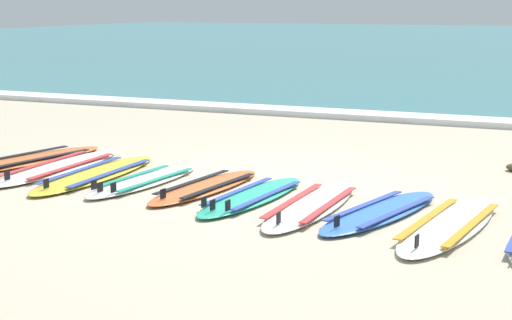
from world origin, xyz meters
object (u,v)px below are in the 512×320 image
Objects in this scene: surfboard_2 at (96,174)px; surfboard_7 at (381,212)px; surfboard_8 at (449,225)px; surfboard_4 at (206,187)px; surfboard_3 at (144,181)px; surfboard_6 at (311,205)px; surfboard_0 at (26,160)px; surfboard_1 at (58,167)px; surfboard_5 at (252,196)px.

surfboard_2 is 3.77m from surfboard_7.
surfboard_7 is at bearing 164.07° from surfboard_8.
surfboard_7 is (2.16, -0.30, -0.00)m from surfboard_4.
surfboard_6 is at bearing -8.23° from surfboard_3.
surfboard_3 is at bearing -12.31° from surfboard_0.
surfboard_8 is (4.48, -0.59, 0.00)m from surfboard_2.
surfboard_0 is at bearing 164.98° from surfboard_2.
surfboard_1 is at bearing -16.38° from surfboard_0.
surfboard_8 is at bearing -9.35° from surfboard_0.
surfboard_3 is at bearing 172.58° from surfboard_5.
surfboard_5 is at bearing -10.31° from surfboard_0.
surfboard_2 is at bearing -13.64° from surfboard_1.
surfboard_5 is at bearing 170.12° from surfboard_6.
surfboard_6 is (0.73, -0.13, -0.00)m from surfboard_5.
surfboard_6 is at bearing -9.05° from surfboard_1.
surfboard_1 is 1.47m from surfboard_3.
surfboard_0 is 1.43m from surfboard_2.
surfboard_4 is 2.19m from surfboard_7.
surfboard_0 is 5.19m from surfboard_7.
surfboard_2 and surfboard_6 have the same top height.
surfboard_2 is 4.52m from surfboard_8.
surfboard_7 is at bearing -7.10° from surfboard_1.
surfboard_1 and surfboard_4 have the same top height.
surfboard_3 and surfboard_6 have the same top height.
surfboard_1 is 1.09× the size of surfboard_6.
surfboard_2 is 1.08× the size of surfboard_6.
surfboard_1 and surfboard_6 have the same top height.
surfboard_4 and surfboard_7 have the same top height.
surfboard_5 and surfboard_8 have the same top height.
surfboard_1 is 1.01× the size of surfboard_8.
surfboard_1 is at bearing 172.90° from surfboard_7.
surfboard_4 is 0.72m from surfboard_5.
surfboard_1 is at bearing 169.68° from surfboard_3.
surfboard_6 is (1.42, -0.34, -0.00)m from surfboard_4.
surfboard_8 is (2.90, -0.51, -0.00)m from surfboard_4.
surfboard_2 is at bearing -15.02° from surfboard_0.
surfboard_3 is at bearing -10.32° from surfboard_1.
surfboard_5 is 1.48m from surfboard_7.
surfboard_3 and surfboard_5 have the same top height.
surfboard_2 is 3.03m from surfboard_6.
surfboard_7 is (4.44, -0.55, 0.00)m from surfboard_1.
surfboard_3 is 3.00m from surfboard_7.
surfboard_1 is at bearing 166.36° from surfboard_2.
surfboard_8 is (1.48, -0.17, -0.00)m from surfboard_6.
surfboard_6 and surfboard_8 have the same top height.
surfboard_4 is (2.97, -0.45, -0.00)m from surfboard_0.
surfboard_0 is 0.72m from surfboard_1.
surfboard_8 is at bearing -15.93° from surfboard_7.
surfboard_3 is at bearing 171.77° from surfboard_6.
surfboard_5 is at bearing -7.35° from surfboard_2.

